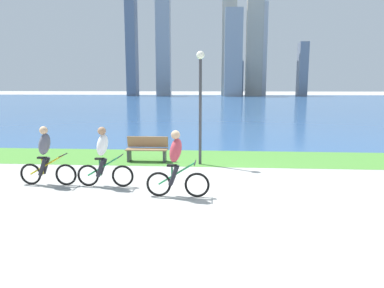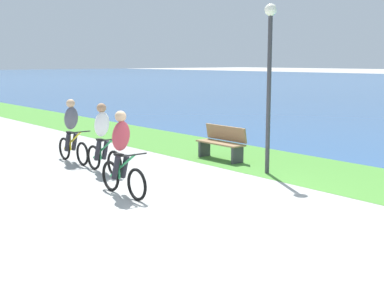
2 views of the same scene
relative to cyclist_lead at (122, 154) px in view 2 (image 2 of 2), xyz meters
The scene contains 7 objects.
ground_plane 1.94m from the cyclist_lead, 39.93° to the left, with size 300.00×300.00×0.00m, color #9E9E99.
grass_strip_bayside 5.04m from the cyclist_lead, 74.34° to the left, with size 120.00×3.04×0.01m, color #478433.
cyclist_lead is the anchor object (origin of this frame).
cyclist_trailing 2.21m from the cyclist_lead, 159.89° to the left, with size 1.56×0.52×1.64m.
cyclist_distant_rear 3.78m from the cyclist_lead, 167.95° to the left, with size 1.61×0.52×1.64m.
bench_near_path 4.35m from the cyclist_lead, 110.79° to the left, with size 1.50×0.47×0.90m.
lamppost_tall 4.10m from the cyclist_lead, 83.76° to the left, with size 0.28×0.28×3.87m.
Camera 2 is at (7.20, -6.36, 2.60)m, focal length 48.78 mm.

